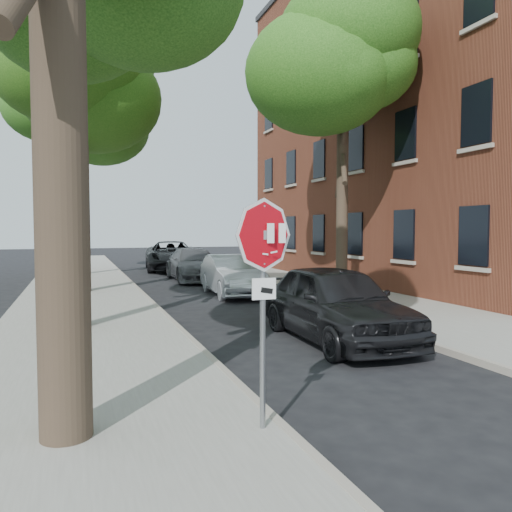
{
  "coord_description": "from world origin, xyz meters",
  "views": [
    {
      "loc": [
        -2.67,
        -5.21,
        2.39
      ],
      "look_at": [
        -0.55,
        0.63,
        2.05
      ],
      "focal_mm": 35.0,
      "sensor_mm": 36.0,
      "label": 1
    }
  ],
  "objects_px": {
    "car_c": "(194,264)",
    "car_a": "(335,303)",
    "tree_far": "(72,131)",
    "car_d": "(171,256)",
    "car_b": "(232,275)",
    "apartment_building": "(450,117)",
    "stop_sign": "(264,268)",
    "tree_right": "(341,88)",
    "tree_mid_b": "(80,73)"
  },
  "relations": [
    {
      "from": "tree_far",
      "to": "car_b",
      "type": "height_order",
      "value": "tree_far"
    },
    {
      "from": "apartment_building",
      "to": "tree_mid_b",
      "type": "bearing_deg",
      "value": 179.57
    },
    {
      "from": "tree_mid_b",
      "to": "car_d",
      "type": "relative_size",
      "value": 1.71
    },
    {
      "from": "tree_right",
      "to": "car_a",
      "type": "height_order",
      "value": "tree_right"
    },
    {
      "from": "apartment_building",
      "to": "stop_sign",
      "type": "distance_m",
      "value": 21.1
    },
    {
      "from": "stop_sign",
      "to": "tree_right",
      "type": "xyz_separation_m",
      "value": [
        6.68,
        10.14,
        5.26
      ]
    },
    {
      "from": "car_c",
      "to": "apartment_building",
      "type": "bearing_deg",
      "value": -15.07
    },
    {
      "from": "tree_far",
      "to": "car_d",
      "type": "height_order",
      "value": "tree_far"
    },
    {
      "from": "car_a",
      "to": "stop_sign",
      "type": "bearing_deg",
      "value": -126.27
    },
    {
      "from": "apartment_building",
      "to": "tree_mid_b",
      "type": "distance_m",
      "value": 16.43
    },
    {
      "from": "apartment_building",
      "to": "tree_mid_b",
      "type": "xyz_separation_m",
      "value": [
        -16.42,
        0.12,
        0.34
      ]
    },
    {
      "from": "tree_far",
      "to": "car_d",
      "type": "distance_m",
      "value": 8.53
    },
    {
      "from": "tree_mid_b",
      "to": "car_d",
      "type": "height_order",
      "value": "tree_mid_b"
    },
    {
      "from": "tree_far",
      "to": "apartment_building",
      "type": "bearing_deg",
      "value": -23.04
    },
    {
      "from": "car_a",
      "to": "car_b",
      "type": "xyz_separation_m",
      "value": [
        0.08,
        7.72,
        -0.09
      ]
    },
    {
      "from": "apartment_building",
      "to": "tree_far",
      "type": "relative_size",
      "value": 2.17
    },
    {
      "from": "apartment_building",
      "to": "tree_far",
      "type": "distance_m",
      "value": 18.18
    },
    {
      "from": "apartment_building",
      "to": "tree_right",
      "type": "distance_m",
      "value": 8.93
    },
    {
      "from": "car_c",
      "to": "car_a",
      "type": "bearing_deg",
      "value": -88.2
    },
    {
      "from": "stop_sign",
      "to": "tree_right",
      "type": "distance_m",
      "value": 13.23
    },
    {
      "from": "tree_right",
      "to": "car_d",
      "type": "bearing_deg",
      "value": 104.75
    },
    {
      "from": "apartment_building",
      "to": "stop_sign",
      "type": "height_order",
      "value": "apartment_building"
    },
    {
      "from": "apartment_building",
      "to": "car_b",
      "type": "height_order",
      "value": "apartment_building"
    },
    {
      "from": "apartment_building",
      "to": "car_c",
      "type": "distance_m",
      "value": 13.88
    },
    {
      "from": "tree_mid_b",
      "to": "car_a",
      "type": "distance_m",
      "value": 13.25
    },
    {
      "from": "tree_far",
      "to": "car_a",
      "type": "distance_m",
      "value": 18.88
    },
    {
      "from": "car_a",
      "to": "car_c",
      "type": "bearing_deg",
      "value": 91.66
    },
    {
      "from": "tree_mid_b",
      "to": "car_a",
      "type": "relative_size",
      "value": 2.16
    },
    {
      "from": "tree_right",
      "to": "car_d",
      "type": "distance_m",
      "value": 15.11
    },
    {
      "from": "car_a",
      "to": "car_d",
      "type": "distance_m",
      "value": 19.22
    },
    {
      "from": "car_a",
      "to": "car_c",
      "type": "xyz_separation_m",
      "value": [
        -0.06,
        13.3,
        -0.07
      ]
    },
    {
      "from": "car_d",
      "to": "tree_right",
      "type": "bearing_deg",
      "value": -68.9
    },
    {
      "from": "apartment_building",
      "to": "car_a",
      "type": "xyz_separation_m",
      "value": [
        -11.48,
        -9.86,
        -6.84
      ]
    },
    {
      "from": "tree_right",
      "to": "car_c",
      "type": "height_order",
      "value": "tree_right"
    },
    {
      "from": "stop_sign",
      "to": "car_a",
      "type": "xyz_separation_m",
      "value": [
        3.22,
        4.17,
        -1.13
      ]
    },
    {
      "from": "tree_right",
      "to": "car_b",
      "type": "height_order",
      "value": "tree_right"
    },
    {
      "from": "stop_sign",
      "to": "tree_right",
      "type": "bearing_deg",
      "value": 56.62
    },
    {
      "from": "tree_right",
      "to": "car_c",
      "type": "relative_size",
      "value": 1.81
    },
    {
      "from": "stop_sign",
      "to": "car_c",
      "type": "distance_m",
      "value": 17.8
    },
    {
      "from": "apartment_building",
      "to": "car_c",
      "type": "bearing_deg",
      "value": 163.37
    },
    {
      "from": "car_b",
      "to": "car_a",
      "type": "bearing_deg",
      "value": -87.61
    },
    {
      "from": "apartment_building",
      "to": "car_a",
      "type": "distance_m",
      "value": 16.6
    },
    {
      "from": "stop_sign",
      "to": "car_a",
      "type": "height_order",
      "value": "stop_sign"
    },
    {
      "from": "tree_mid_b",
      "to": "car_a",
      "type": "bearing_deg",
      "value": -63.64
    },
    {
      "from": "tree_mid_b",
      "to": "car_b",
      "type": "distance_m",
      "value": 9.12
    },
    {
      "from": "tree_far",
      "to": "car_d",
      "type": "xyz_separation_m",
      "value": [
        5.21,
        2.25,
        -6.37
      ]
    },
    {
      "from": "car_a",
      "to": "car_d",
      "type": "xyz_separation_m",
      "value": [
        -0.03,
        19.22,
        0.03
      ]
    },
    {
      "from": "tree_mid_b",
      "to": "car_d",
      "type": "bearing_deg",
      "value": 61.99
    },
    {
      "from": "apartment_building",
      "to": "car_b",
      "type": "relative_size",
      "value": 4.57
    },
    {
      "from": "tree_mid_b",
      "to": "tree_right",
      "type": "bearing_deg",
      "value": -25.52
    }
  ]
}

